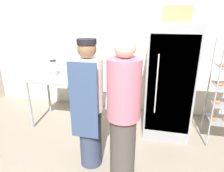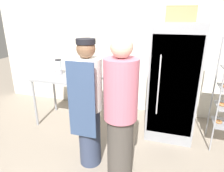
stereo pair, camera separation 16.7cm
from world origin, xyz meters
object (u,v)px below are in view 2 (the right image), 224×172
Objects in this scene: refrigerator at (173,82)px; blender_pitcher at (59,67)px; person_baker at (88,104)px; person_customer at (120,114)px; cardboard_storage_box at (181,14)px; donut_box at (85,79)px.

blender_pitcher is at bearing -179.34° from refrigerator.
person_customer reaches higher than person_baker.
cardboard_storage_box is at bearing 67.17° from person_customer.
cardboard_storage_box is (1.40, 0.36, 1.00)m from donut_box.
refrigerator is 6.69× the size of blender_pitcher.
cardboard_storage_box is at bearing 48.28° from person_baker.
cardboard_storage_box reaches higher than refrigerator.
person_baker reaches higher than blender_pitcher.
person_customer is at bearing -112.83° from cardboard_storage_box.
refrigerator is at bearing -99.51° from cardboard_storage_box.
person_customer is (0.46, -0.17, 0.02)m from person_baker.
donut_box is 0.71m from blender_pitcher.
person_baker is at bearing -45.48° from blender_pitcher.
refrigerator reaches higher than person_customer.
cardboard_storage_box is (2.05, 0.08, 0.93)m from blender_pitcher.
cardboard_storage_box reaches higher than person_customer.
cardboard_storage_box is at bearing 80.49° from refrigerator.
person_customer is at bearing -47.79° from donut_box.
donut_box is 0.16× the size of person_customer.
refrigerator is 1.43m from donut_box.
cardboard_storage_box is at bearing 14.38° from donut_box.
person_baker is at bearing 159.81° from person_customer.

